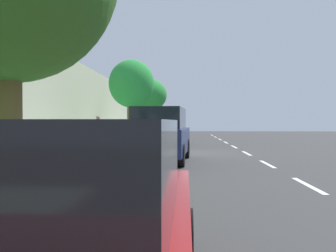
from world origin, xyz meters
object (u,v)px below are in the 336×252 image
object	(u,v)px
bicycle_at_curb	(165,136)
fire_hydrant	(148,135)
parked_sedan_green_second	(169,134)
parked_sedan_silver_nearest	(177,129)
cyclist_with_backpack	(162,127)
parked_suv_dark_blue_mid	(160,134)
street_tree_near_cyclist	(145,95)
street_tree_mid_block	(131,85)
pedestrian_on_phone	(98,128)
parked_sedan_red_far	(46,246)

from	to	relation	value
bicycle_at_curb	fire_hydrant	bearing A→B (deg)	72.74
parked_sedan_green_second	parked_sedan_silver_nearest	bearing A→B (deg)	-91.07
bicycle_at_curb	cyclist_with_backpack	bearing A→B (deg)	-63.30
parked_sedan_silver_nearest	parked_suv_dark_blue_mid	size ratio (longest dim) A/B	0.93
street_tree_near_cyclist	street_tree_mid_block	bearing A→B (deg)	90.00
parked_sedan_green_second	cyclist_with_backpack	xyz separation A→B (m)	(0.73, -5.28, 0.29)
cyclist_with_backpack	pedestrian_on_phone	bearing A→B (deg)	59.97
parked_sedan_green_second	cyclist_with_backpack	world-z (taller)	cyclist_with_backpack
parked_sedan_green_second	parked_sedan_red_far	xyz separation A→B (m)	(-0.05, 19.36, 0.00)
street_tree_near_cyclist	street_tree_mid_block	distance (m)	7.28
pedestrian_on_phone	fire_hydrant	distance (m)	3.69
parked_sedan_green_second	bicycle_at_curb	size ratio (longest dim) A/B	2.73
parked_suv_dark_blue_mid	fire_hydrant	xyz separation A→B (m)	(1.42, -10.05, -0.44)
pedestrian_on_phone	bicycle_at_curb	bearing A→B (deg)	-123.76
parked_sedan_green_second	cyclist_with_backpack	distance (m)	5.34
parked_suv_dark_blue_mid	street_tree_near_cyclist	xyz separation A→B (m)	(2.00, -13.75, 2.36)
street_tree_near_cyclist	parked_suv_dark_blue_mid	bearing A→B (deg)	98.28
parked_sedan_red_far	street_tree_near_cyclist	xyz separation A→B (m)	(2.03, -25.01, 2.64)
parked_suv_dark_blue_mid	pedestrian_on_phone	bearing A→B (deg)	-61.50
parked_sedan_red_far	parked_suv_dark_blue_mid	bearing A→B (deg)	-89.88
street_tree_mid_block	pedestrian_on_phone	distance (m)	3.36
bicycle_at_curb	street_tree_near_cyclist	size ratio (longest dim) A/B	0.36
parked_sedan_red_far	fire_hydrant	bearing A→B (deg)	-86.11
parked_sedan_green_second	bicycle_at_curb	bearing A→B (deg)	-84.06
parked_sedan_green_second	street_tree_mid_block	xyz separation A→B (m)	(1.97, 1.62, 2.71)
parked_sedan_green_second	parked_suv_dark_blue_mid	bearing A→B (deg)	90.19
bicycle_at_curb	pedestrian_on_phone	xyz separation A→B (m)	(3.58, 5.36, 0.70)
parked_suv_dark_blue_mid	bicycle_at_curb	bearing A→B (deg)	-87.65
parked_suv_dark_blue_mid	cyclist_with_backpack	bearing A→B (deg)	-86.77
bicycle_at_curb	street_tree_near_cyclist	bearing A→B (deg)	-29.15
parked_suv_dark_blue_mid	street_tree_mid_block	distance (m)	7.20
parked_sedan_green_second	street_tree_near_cyclist	bearing A→B (deg)	-70.75
parked_sedan_silver_nearest	street_tree_near_cyclist	xyz separation A→B (m)	(2.21, 6.78, 2.64)
parked_sedan_red_far	fire_hydrant	xyz separation A→B (m)	(1.45, -21.31, -0.17)
street_tree_near_cyclist	parked_sedan_red_far	bearing A→B (deg)	94.63
parked_suv_dark_blue_mid	street_tree_near_cyclist	size ratio (longest dim) A/B	1.06
street_tree_mid_block	fire_hydrant	distance (m)	4.63
fire_hydrant	pedestrian_on_phone	bearing A→B (deg)	42.67
bicycle_at_curb	street_tree_mid_block	distance (m)	7.30
cyclist_with_backpack	fire_hydrant	distance (m)	3.43
fire_hydrant	parked_suv_dark_blue_mid	bearing A→B (deg)	98.07
pedestrian_on_phone	parked_suv_dark_blue_mid	bearing A→B (deg)	118.50
bicycle_at_curb	pedestrian_on_phone	bearing A→B (deg)	56.24
cyclist_with_backpack	street_tree_mid_block	distance (m)	7.42
parked_suv_dark_blue_mid	bicycle_at_curb	world-z (taller)	parked_suv_dark_blue_mid
bicycle_at_curb	parked_sedan_red_far	bearing A→B (deg)	91.31
bicycle_at_curb	pedestrian_on_phone	distance (m)	6.48
parked_sedan_silver_nearest	fire_hydrant	xyz separation A→B (m)	(1.63, 10.49, -0.17)
cyclist_with_backpack	parked_sedan_green_second	bearing A→B (deg)	97.86
street_tree_near_cyclist	pedestrian_on_phone	world-z (taller)	street_tree_near_cyclist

